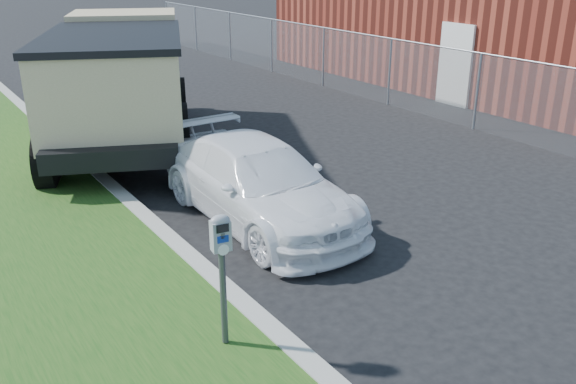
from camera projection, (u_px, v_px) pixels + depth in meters
ground at (412, 260)px, 8.47m from camera, size 120.00×120.00×0.00m
chainlink_fence at (390, 59)px, 16.51m from camera, size 0.06×30.06×30.00m
brick_building at (506, 11)px, 20.07m from camera, size 9.20×14.20×4.17m
parking_meter at (221, 252)px, 6.08m from camera, size 0.22×0.16×1.47m
white_wagon at (259, 183)px, 9.52m from camera, size 1.78×4.31×1.25m
dump_truck at (121, 76)px, 13.12m from camera, size 4.94×7.12×2.63m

